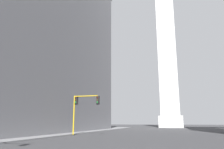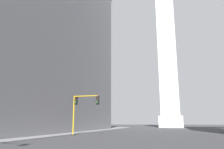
% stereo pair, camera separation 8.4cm
% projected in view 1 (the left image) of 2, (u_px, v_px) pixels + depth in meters
% --- Properties ---
extents(sidewalk_left, '(5.00, 101.84, 0.15)m').
position_uv_depth(sidewalk_left, '(56.00, 134.00, 33.91)').
color(sidewalk_left, slate).
rests_on(sidewalk_left, ground_plane).
extents(building_left, '(21.98, 58.13, 42.68)m').
position_uv_depth(building_left, '(21.00, 24.00, 44.25)').
color(building_left, slate).
rests_on(building_left, ground_plane).
extents(obelisk, '(8.56, 8.56, 74.36)m').
position_uv_depth(obelisk, '(166.00, 36.00, 88.43)').
color(obelisk, silver).
rests_on(obelisk, ground_plane).
extents(traffic_light_mid_left, '(4.35, 0.50, 6.00)m').
position_uv_depth(traffic_light_mid_left, '(82.00, 105.00, 33.64)').
color(traffic_light_mid_left, yellow).
rests_on(traffic_light_mid_left, ground_plane).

